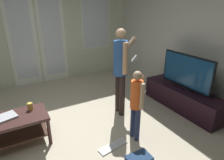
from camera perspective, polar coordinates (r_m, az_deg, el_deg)
ground_plane at (r=3.08m, az=-13.38°, el=-16.82°), size 5.26×5.24×0.02m
wall_back_with_doors at (r=5.02m, az=-22.79°, el=13.86°), size 5.26×0.09×2.75m
wall_right_plain at (r=3.98m, az=24.01°, el=12.36°), size 0.06×5.24×2.72m
coffee_table at (r=3.03m, az=-28.79°, el=-12.23°), size 1.05×0.52×0.44m
tv_stand at (r=3.90m, az=20.40°, el=-5.17°), size 0.46×1.60×0.41m
flat_screen_tv at (r=3.71m, az=21.40°, el=2.26°), size 0.08×1.07×0.65m
person_adult at (r=3.25m, az=2.73°, el=4.42°), size 0.56×0.41×1.53m
person_child at (r=2.68m, az=7.41°, el=-6.00°), size 0.35×0.30×1.06m
loose_keyboard at (r=2.85m, az=0.33°, el=-19.22°), size 0.46×0.20×0.02m
laptop_closed at (r=3.00m, az=-29.75°, el=-9.79°), size 0.36×0.30×0.03m
cup_near_edge at (r=3.04m, az=-23.32°, el=-7.26°), size 0.07×0.07×0.11m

